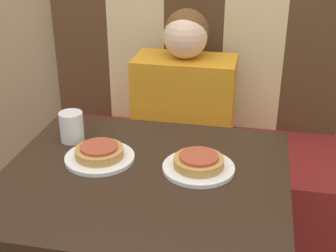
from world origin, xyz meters
TOP-DOWN VIEW (x-y plane):
  - booth_seat at (0.00, 0.69)m, footprint 1.32×0.58m
  - booth_backrest at (0.00, 0.94)m, footprint 1.32×0.08m
  - dining_table at (0.00, 0.00)m, footprint 0.81×0.71m
  - person at (0.00, 0.69)m, footprint 0.41×0.22m
  - plate_left at (-0.15, 0.05)m, footprint 0.21×0.21m
  - plate_right at (0.15, 0.05)m, footprint 0.21×0.21m
  - pizza_left at (-0.15, 0.05)m, footprint 0.14×0.14m
  - pizza_right at (0.15, 0.05)m, footprint 0.14×0.14m
  - drinking_cup at (-0.28, 0.16)m, footprint 0.08×0.08m

SIDE VIEW (x-z plane):
  - booth_seat at x=0.00m, z-range 0.00..0.48m
  - dining_table at x=0.00m, z-range 0.25..0.98m
  - plate_left at x=-0.15m, z-range 0.73..0.74m
  - plate_right at x=0.15m, z-range 0.73..0.74m
  - person at x=0.00m, z-range 0.46..1.03m
  - pizza_left at x=-0.15m, z-range 0.74..0.78m
  - pizza_right at x=0.15m, z-range 0.74..0.78m
  - drinking_cup at x=-0.28m, z-range 0.73..0.83m
  - booth_backrest at x=0.00m, z-range 0.48..1.13m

